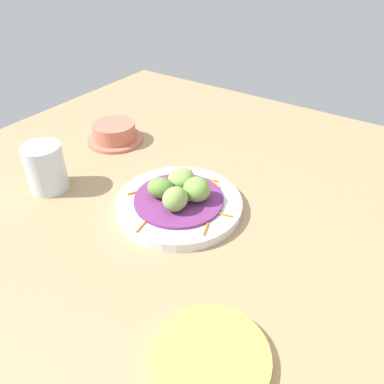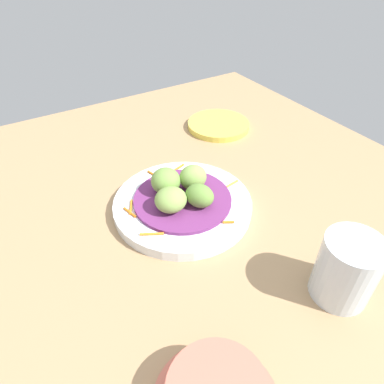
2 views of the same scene
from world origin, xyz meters
The scene contains 11 objects.
table_surface centered at (0.00, 0.00, 1.00)cm, with size 110.00×110.00×2.00cm, color tan.
main_plate centered at (-5.23, -4.65, 2.95)cm, with size 24.28×24.28×1.90cm, color silver.
cabbage_bed centered at (-5.23, -4.65, 4.21)cm, with size 17.09×17.09×0.62cm, color #702D6B.
carrot_garnish centered at (-3.38, -6.24, 4.10)cm, with size 21.62×20.33×0.40cm.
guac_scoop_left centered at (-8.31, -6.17, 6.81)cm, with size 4.87×4.26×4.58cm, color #84A851.
guac_scoop_center centered at (-3.70, -7.73, 6.81)cm, with size 5.12×5.17×4.59cm, color #759E47.
guac_scoop_right centered at (-2.14, -3.12, 6.54)cm, with size 5.08×5.34×4.04cm, color #84A851.
guac_scoop_back centered at (-6.75, -1.57, 6.51)cm, with size 4.01×4.99×3.98cm, color olive.
side_plate_small centered at (-27.99, -26.06, 2.69)cm, with size 15.04×15.04×1.38cm, color #E0CC4C.
terracotta_bowl centered at (7.87, 24.59, 4.20)cm, with size 13.80×13.80×4.84cm.
water_glass centered at (-14.66, 21.55, 6.87)cm, with size 7.80×7.80×9.75cm, color silver.
Camera 1 is at (-50.17, -38.25, 46.72)cm, focal length 34.61 mm.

